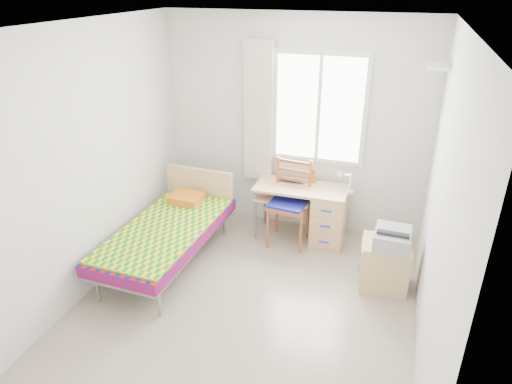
# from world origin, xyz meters

# --- Properties ---
(floor) EXTENTS (3.50, 3.50, 0.00)m
(floor) POSITION_xyz_m (0.00, 0.00, 0.00)
(floor) COLOR #BCAD93
(floor) RESTS_ON ground
(ceiling) EXTENTS (3.50, 3.50, 0.00)m
(ceiling) POSITION_xyz_m (0.00, 0.00, 2.60)
(ceiling) COLOR white
(ceiling) RESTS_ON wall_back
(wall_back) EXTENTS (3.20, 0.00, 3.20)m
(wall_back) POSITION_xyz_m (0.00, 1.75, 1.30)
(wall_back) COLOR silver
(wall_back) RESTS_ON ground
(wall_left) EXTENTS (0.00, 3.50, 3.50)m
(wall_left) POSITION_xyz_m (-1.60, 0.00, 1.30)
(wall_left) COLOR silver
(wall_left) RESTS_ON ground
(wall_right) EXTENTS (0.00, 3.50, 3.50)m
(wall_right) POSITION_xyz_m (1.60, 0.00, 1.30)
(wall_right) COLOR silver
(wall_right) RESTS_ON ground
(window) EXTENTS (1.10, 0.04, 1.30)m
(window) POSITION_xyz_m (0.30, 1.73, 1.55)
(window) COLOR white
(window) RESTS_ON wall_back
(curtain) EXTENTS (0.35, 0.05, 1.70)m
(curtain) POSITION_xyz_m (-0.42, 1.68, 1.45)
(curtain) COLOR beige
(curtain) RESTS_ON wall_back
(floating_shelf) EXTENTS (0.20, 0.32, 0.03)m
(floating_shelf) POSITION_xyz_m (1.49, 1.40, 2.15)
(floating_shelf) COLOR white
(floating_shelf) RESTS_ON wall_right
(bed) EXTENTS (0.94, 1.89, 0.80)m
(bed) POSITION_xyz_m (-1.06, 0.46, 0.39)
(bed) COLOR gray
(bed) RESTS_ON floor
(desk) EXTENTS (1.10, 0.52, 0.68)m
(desk) POSITION_xyz_m (0.48, 1.41, 0.37)
(desk) COLOR tan
(desk) RESTS_ON floor
(chair) EXTENTS (0.48, 0.48, 1.02)m
(chair) POSITION_xyz_m (0.10, 1.31, 0.57)
(chair) COLOR #933C1C
(chair) RESTS_ON floor
(cabinet) EXTENTS (0.51, 0.46, 0.52)m
(cabinet) POSITION_xyz_m (1.25, 0.72, 0.26)
(cabinet) COLOR tan
(cabinet) RESTS_ON floor
(printer) EXTENTS (0.36, 0.41, 0.17)m
(printer) POSITION_xyz_m (1.29, 0.69, 0.60)
(printer) COLOR #929599
(printer) RESTS_ON cabinet
(laptop) EXTENTS (0.32, 0.21, 0.02)m
(laptop) POSITION_xyz_m (0.05, 1.50, 0.69)
(laptop) COLOR black
(laptop) RESTS_ON desk
(pen_cup) EXTENTS (0.07, 0.07, 0.09)m
(pen_cup) POSITION_xyz_m (0.30, 1.60, 0.73)
(pen_cup) COLOR orange
(pen_cup) RESTS_ON desk
(task_lamp) EXTENTS (0.20, 0.30, 0.33)m
(task_lamp) POSITION_xyz_m (0.71, 1.31, 0.89)
(task_lamp) COLOR white
(task_lamp) RESTS_ON desk
(book) EXTENTS (0.24, 0.26, 0.02)m
(book) POSITION_xyz_m (0.04, 1.40, 0.59)
(book) COLOR gray
(book) RESTS_ON desk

